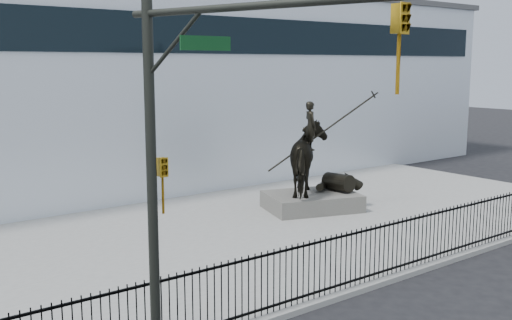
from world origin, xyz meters
TOP-DOWN VIEW (x-y plane):
  - ground at (0.00, 0.00)m, footprint 120.00×120.00m
  - plaza at (0.00, 7.00)m, footprint 30.00×12.00m
  - building at (0.00, 20.00)m, footprint 44.00×14.00m
  - picket_fence at (0.00, 1.25)m, footprint 22.10×0.10m
  - statue_plinth at (3.88, 7.89)m, footprint 4.03×3.34m
  - equestrian_statue at (3.94, 7.87)m, footprint 4.23×3.33m
  - traffic_signal_left at (-6.75, -0.62)m, footprint 1.52×4.84m

SIDE VIEW (x-z plane):
  - ground at x=0.00m, z-range 0.00..0.00m
  - plaza at x=0.00m, z-range 0.00..0.15m
  - statue_plinth at x=3.88m, z-range 0.15..0.80m
  - picket_fence at x=0.00m, z-range 0.15..1.65m
  - equestrian_statue at x=3.94m, z-range 0.28..4.04m
  - traffic_signal_left at x=-6.75m, z-range 0.53..7.53m
  - building at x=0.00m, z-range 0.00..9.00m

